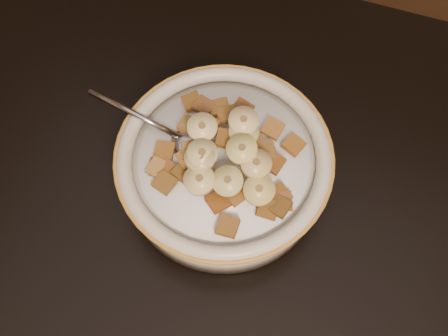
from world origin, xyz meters
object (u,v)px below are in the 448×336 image
(chair, at_px, (228,12))
(spoon, at_px, (194,144))
(table, at_px, (107,269))
(cereal_bowl, at_px, (224,169))

(chair, distance_m, spoon, 0.51)
(table, relative_size, cereal_bowl, 6.39)
(chair, xyz_separation_m, spoon, (0.11, -0.42, 0.28))
(cereal_bowl, relative_size, spoon, 4.17)
(cereal_bowl, height_order, spoon, spoon)
(chair, bearing_deg, spoon, -98.84)
(chair, distance_m, cereal_bowl, 0.51)
(table, relative_size, spoon, 26.64)
(table, bearing_deg, cereal_bowl, 56.40)
(cereal_bowl, bearing_deg, chair, 109.46)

